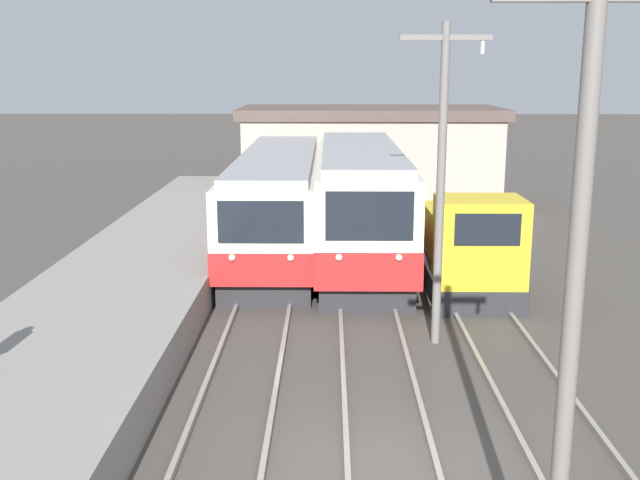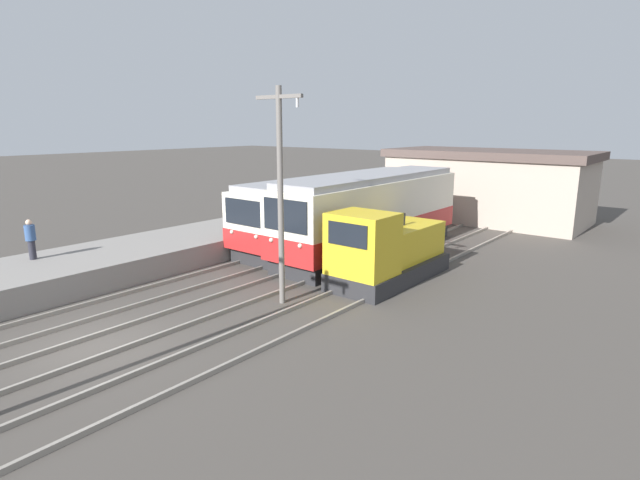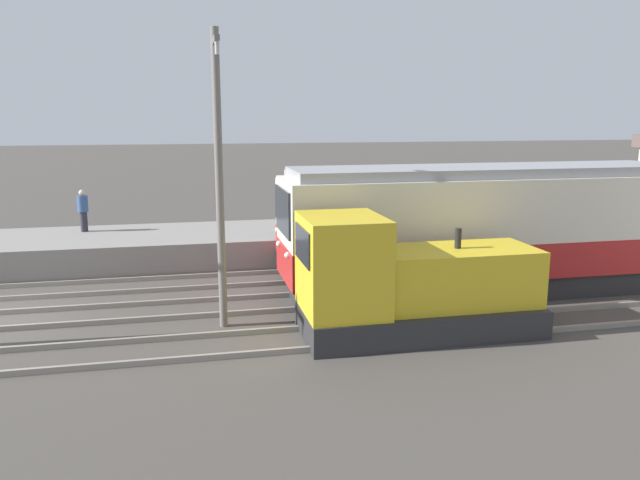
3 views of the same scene
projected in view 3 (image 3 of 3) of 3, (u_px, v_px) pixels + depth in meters
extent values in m
cube|color=gray|center=(42.00, 252.00, 22.27)|extent=(4.50, 54.00, 1.01)
cube|color=gray|center=(23.00, 285.00, 19.55)|extent=(0.10, 60.00, 0.14)
cube|color=gray|center=(11.00, 298.00, 18.17)|extent=(0.10, 60.00, 0.14)
cube|color=#28282B|center=(477.00, 258.00, 21.93)|extent=(2.58, 13.30, 0.70)
cube|color=silver|center=(480.00, 213.00, 21.62)|extent=(2.80, 13.86, 2.52)
cube|color=red|center=(478.00, 236.00, 21.78)|extent=(2.84, 13.90, 0.91)
cube|color=black|center=(281.00, 205.00, 20.07)|extent=(2.24, 0.06, 1.11)
sphere|color=silver|center=(278.00, 230.00, 20.99)|extent=(0.18, 0.18, 0.18)
sphere|color=silver|center=(285.00, 239.00, 19.52)|extent=(0.18, 0.18, 0.18)
cube|color=#939399|center=(482.00, 173.00, 21.34)|extent=(2.46, 13.30, 0.28)
cube|color=#28282B|center=(481.00, 281.00, 18.99)|extent=(2.58, 11.60, 0.70)
cube|color=silver|center=(484.00, 223.00, 18.64)|extent=(2.80, 12.08, 2.86)
cube|color=red|center=(482.00, 253.00, 18.82)|extent=(2.84, 12.12, 1.03)
cube|color=black|center=(283.00, 211.00, 17.26)|extent=(2.24, 0.06, 1.26)
sphere|color=silver|center=(279.00, 244.00, 18.21)|extent=(0.18, 0.18, 0.18)
sphere|color=silver|center=(288.00, 255.00, 16.74)|extent=(0.18, 0.18, 0.18)
cube|color=#939399|center=(487.00, 171.00, 18.33)|extent=(2.46, 11.60, 0.28)
cube|color=#28282B|center=(419.00, 319.00, 15.46)|extent=(2.40, 5.85, 0.70)
cube|color=gold|center=(342.00, 264.00, 14.75)|extent=(2.28, 1.87, 2.30)
cube|color=black|center=(302.00, 245.00, 14.45)|extent=(1.68, 0.04, 0.83)
cube|color=gold|center=(456.00, 276.00, 15.45)|extent=(1.92, 3.88, 1.40)
cylinder|color=black|center=(458.00, 238.00, 15.26)|extent=(0.16, 0.16, 0.50)
cylinder|color=slate|center=(219.00, 183.00, 15.26)|extent=(0.20, 0.20, 7.34)
cube|color=slate|center=(215.00, 42.00, 14.60)|extent=(2.00, 0.12, 0.12)
cylinder|color=#B2B2B7|center=(217.00, 47.00, 13.87)|extent=(0.10, 0.10, 0.30)
cylinder|color=#282833|center=(84.00, 222.00, 23.33)|extent=(0.26, 0.26, 0.75)
cylinder|color=#335184|center=(83.00, 204.00, 23.20)|extent=(0.38, 0.38, 0.60)
sphere|color=beige|center=(82.00, 193.00, 23.12)|extent=(0.22, 0.22, 0.22)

